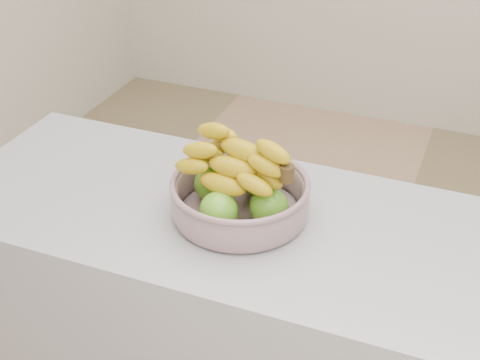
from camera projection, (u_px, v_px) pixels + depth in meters
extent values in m
cylinder|color=#91A1AE|center=(240.00, 213.00, 1.61)|extent=(0.28, 0.28, 0.01)
torus|color=#91A1AE|center=(240.00, 184.00, 1.56)|extent=(0.33, 0.33, 0.02)
sphere|color=#5E9A1A|center=(219.00, 211.00, 1.52)|extent=(0.09, 0.09, 0.09)
sphere|color=#5E9A1A|center=(269.00, 206.00, 1.54)|extent=(0.09, 0.09, 0.09)
sphere|color=#5E9A1A|center=(260.00, 180.00, 1.63)|extent=(0.09, 0.09, 0.09)
sphere|color=#5E9A1A|center=(213.00, 184.00, 1.62)|extent=(0.09, 0.09, 0.09)
ellipsoid|color=yellow|center=(222.00, 184.00, 1.52)|extent=(0.21, 0.07, 0.05)
ellipsoid|color=yellow|center=(236.00, 174.00, 1.56)|extent=(0.21, 0.10, 0.05)
ellipsoid|color=yellow|center=(249.00, 165.00, 1.59)|extent=(0.21, 0.12, 0.05)
ellipsoid|color=yellow|center=(233.00, 167.00, 1.51)|extent=(0.21, 0.06, 0.05)
ellipsoid|color=yellow|center=(247.00, 157.00, 1.55)|extent=(0.21, 0.13, 0.05)
ellipsoid|color=yellow|center=(242.00, 150.00, 1.51)|extent=(0.21, 0.10, 0.05)
cylinder|color=#3D2C13|center=(287.00, 173.00, 1.46)|extent=(0.03, 0.03, 0.04)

